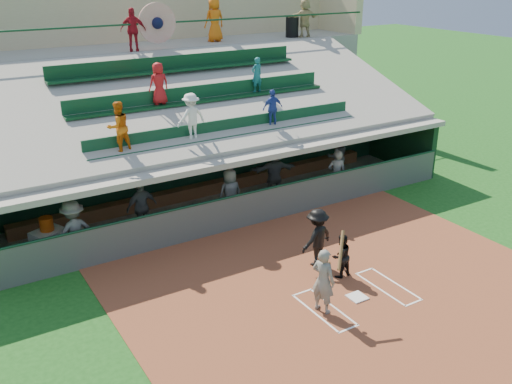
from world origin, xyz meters
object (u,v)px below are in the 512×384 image
home_plate (357,297)px  water_cooler (46,224)px  white_table (49,242)px  trash_bin (292,27)px  catcher (341,256)px  batter_at_plate (324,280)px

home_plate → water_cooler: (-5.94, 6.25, 0.94)m
white_table → water_cooler: bearing=44.7°
white_table → trash_bin: bearing=2.6°
catcher → white_table: bearing=-42.9°
catcher → water_cooler: size_ratio=3.12×
catcher → water_cooler: 8.14m
water_cooler → trash_bin: trash_bin is taller
batter_at_plate → catcher: batter_at_plate is taller
batter_at_plate → trash_bin: (7.80, 12.71, 4.19)m
catcher → white_table: catcher is taller
home_plate → trash_bin: 15.23m
batter_at_plate → trash_bin: size_ratio=2.26×
white_table → batter_at_plate: bearing=-76.5°
batter_at_plate → white_table: size_ratio=2.30×
catcher → trash_bin: size_ratio=1.38×
home_plate → trash_bin: trash_bin is taller
home_plate → white_table: size_ratio=0.51×
water_cooler → white_table: bearing=-110.9°
home_plate → water_cooler: size_ratio=1.13×
batter_at_plate → trash_bin: trash_bin is taller
batter_at_plate → catcher: (1.39, 1.04, -0.23)m
home_plate → batter_at_plate: bearing=179.6°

